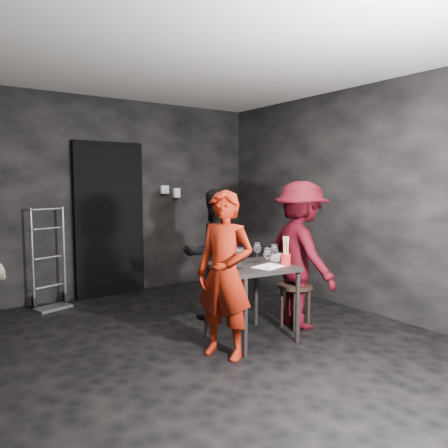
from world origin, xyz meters
TOP-DOWN VIEW (x-y plane):
  - floor at (0.00, 0.00)m, footprint 4.50×5.00m
  - ceiling at (0.00, 0.00)m, footprint 4.50×5.00m
  - wall_back at (0.00, 2.50)m, footprint 4.50×0.04m
  - wall_right at (2.25, 0.00)m, footprint 0.04×5.00m
  - doorway at (0.00, 2.44)m, footprint 0.95×0.10m
  - wallbox_upper at (0.85, 2.45)m, footprint 0.12×0.06m
  - wallbox_lower at (1.05, 2.45)m, footprint 0.10×0.06m
  - hand_truck at (-0.84, 2.26)m, footprint 0.42×0.35m
  - tasting_table at (0.52, -0.04)m, footprint 0.72×0.72m
  - stool at (1.13, -0.03)m, footprint 0.37×0.37m
  - server_red at (0.07, -0.23)m, footprint 0.55×0.64m
  - woman_black at (0.61, 0.75)m, footprint 0.79×0.57m
  - man_maroon at (1.20, -0.02)m, footprint 0.64×1.12m
  - tasting_mat at (0.61, -0.21)m, footprint 0.36×0.29m
  - wine_glass_a at (0.31, -0.13)m, footprint 0.09×0.09m
  - wine_glass_b at (0.27, 0.06)m, footprint 0.09×0.09m
  - wine_glass_c at (0.42, 0.14)m, footprint 0.09×0.09m
  - wine_glass_d at (0.53, -0.28)m, footprint 0.11×0.11m
  - wine_glass_e at (0.71, -0.16)m, footprint 0.09×0.09m
  - wine_glass_f at (0.65, 0.03)m, footprint 0.09×0.09m
  - wine_bottle at (0.21, -0.07)m, footprint 0.08×0.08m
  - breadstick_cup at (0.78, -0.24)m, footprint 0.10×0.10m
  - reserved_card at (0.83, -0.05)m, footprint 0.09×0.13m

SIDE VIEW (x-z plane):
  - floor at x=0.00m, z-range -0.01..0.01m
  - hand_truck at x=-0.84m, z-range -0.40..0.85m
  - stool at x=1.13m, z-range 0.15..0.62m
  - tasting_table at x=0.52m, z-range 0.28..1.03m
  - woman_black at x=0.61m, z-range 0.00..1.46m
  - server_red at x=0.07m, z-range 0.00..1.47m
  - tasting_mat at x=0.61m, z-range 0.75..0.75m
  - reserved_card at x=0.83m, z-range 0.75..0.84m
  - man_maroon at x=1.20m, z-range 0.00..1.64m
  - wine_glass_c at x=0.42m, z-range 0.75..0.95m
  - wine_glass_b at x=0.27m, z-range 0.75..0.96m
  - wine_glass_d at x=0.53m, z-range 0.75..0.97m
  - wine_glass_e at x=0.71m, z-range 0.75..0.97m
  - wine_glass_a at x=0.31m, z-range 0.75..0.97m
  - wine_glass_f at x=0.65m, z-range 0.75..0.97m
  - wine_bottle at x=0.21m, z-range 0.71..1.04m
  - breadstick_cup at x=0.78m, z-range 0.73..1.04m
  - doorway at x=0.00m, z-range 0.00..2.10m
  - wall_back at x=0.00m, z-range 0.00..2.70m
  - wall_right at x=2.25m, z-range 0.00..2.70m
  - wallbox_lower at x=1.05m, z-range 1.33..1.47m
  - wallbox_upper at x=0.85m, z-range 1.39..1.51m
  - ceiling at x=0.00m, z-range 2.69..2.71m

